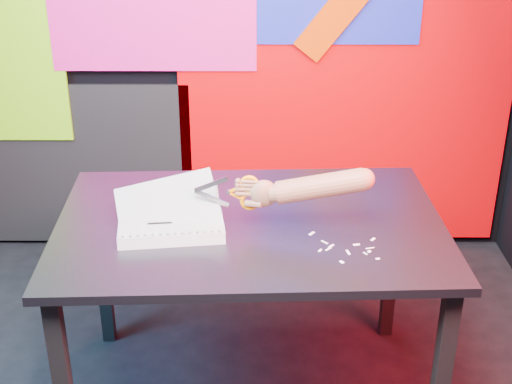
{
  "coord_description": "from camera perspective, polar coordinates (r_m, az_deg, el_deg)",
  "views": [
    {
      "loc": [
        0.24,
        -1.82,
        1.87
      ],
      "look_at": [
        0.23,
        0.29,
        0.87
      ],
      "focal_mm": 50.0,
      "sensor_mm": 36.0,
      "label": 1
    }
  ],
  "objects": [
    {
      "name": "room",
      "position": [
        1.9,
        -7.0,
        9.33
      ],
      "size": [
        3.01,
        3.01,
        2.71
      ],
      "color": "black",
      "rests_on": "ground"
    },
    {
      "name": "backdrop",
      "position": [
        3.41,
        -2.76,
        9.84
      ],
      "size": [
        2.88,
        0.05,
        2.08
      ],
      "color": "#CF0005",
      "rests_on": "ground"
    },
    {
      "name": "work_table",
      "position": [
        2.44,
        -0.47,
        -4.05
      ],
      "size": [
        1.34,
        0.92,
        0.75
      ],
      "rotation": [
        0.0,
        0.0,
        0.04
      ],
      "color": "black",
      "rests_on": "ground"
    },
    {
      "name": "printout_stack",
      "position": [
        2.37,
        -6.8,
        -2.44
      ],
      "size": [
        0.38,
        0.29,
        0.18
      ],
      "rotation": [
        0.0,
        0.0,
        0.12
      ],
      "color": "white",
      "rests_on": "work_table"
    },
    {
      "name": "scissors",
      "position": [
        2.31,
        -0.89,
        -0.06
      ],
      "size": [
        0.21,
        0.03,
        0.12
      ],
      "rotation": [
        0.0,
        0.0,
        -0.09
      ],
      "color": "#A8A8A8",
      "rests_on": "printout_stack"
    },
    {
      "name": "hand_forearm",
      "position": [
        2.28,
        4.4,
        0.38
      ],
      "size": [
        0.43,
        0.1,
        0.15
      ],
      "rotation": [
        0.0,
        0.0,
        -0.09
      ],
      "color": "brown",
      "rests_on": "work_table"
    },
    {
      "name": "paper_clippings",
      "position": [
        2.27,
        7.08,
        -4.39
      ],
      "size": [
        0.22,
        0.2,
        0.0
      ],
      "color": "white",
      "rests_on": "work_table"
    }
  ]
}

